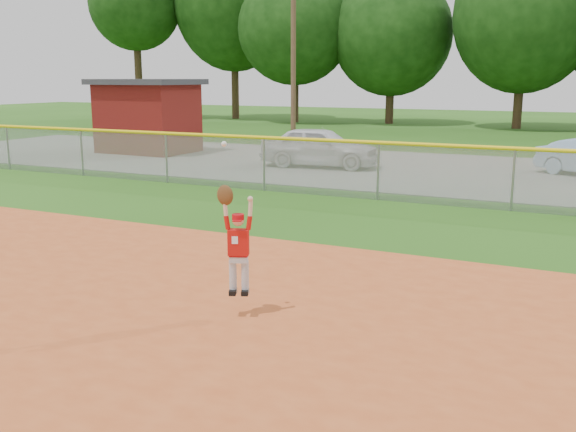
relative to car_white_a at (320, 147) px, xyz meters
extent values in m
plane|color=#255413|center=(3.75, -15.08, -0.74)|extent=(120.00, 120.00, 0.00)
cube|color=gray|center=(3.75, 0.92, -0.73)|extent=(44.00, 10.00, 0.03)
imported|color=silver|center=(0.00, 0.00, 0.00)|extent=(4.33, 2.10, 1.42)
cube|color=#530F0B|center=(-8.40, 1.22, 0.69)|extent=(3.74, 2.86, 2.86)
cube|color=#333338|center=(-8.40, 1.22, 2.23)|extent=(4.22, 3.33, 0.23)
cube|color=gray|center=(3.75, -5.08, 0.01)|extent=(40.00, 0.03, 1.50)
cylinder|color=yellow|center=(3.75, -5.08, 0.76)|extent=(40.00, 0.10, 0.10)
cylinder|color=gray|center=(-9.58, -5.08, 0.01)|extent=(0.06, 0.06, 1.50)
cylinder|color=gray|center=(-6.25, -5.08, 0.01)|extent=(0.06, 0.06, 1.50)
cylinder|color=gray|center=(-2.92, -5.08, 0.01)|extent=(0.06, 0.06, 1.50)
cylinder|color=gray|center=(0.42, -5.08, 0.01)|extent=(0.06, 0.06, 1.50)
cylinder|color=gray|center=(3.75, -5.08, 0.01)|extent=(0.06, 0.06, 1.50)
cylinder|color=gray|center=(7.08, -5.08, 0.01)|extent=(0.06, 0.06, 1.50)
cylinder|color=#4C3823|center=(-4.25, 6.92, 3.76)|extent=(0.24, 0.24, 9.00)
cylinder|color=#422D1C|center=(-23.50, 19.93, 2.19)|extent=(0.56, 0.56, 5.87)
ellipsoid|color=#193F0F|center=(-23.50, 19.93, 7.93)|extent=(6.95, 6.95, 7.05)
cylinder|color=#422D1C|center=(-16.86, 23.32, 2.31)|extent=(0.56, 0.56, 6.10)
cylinder|color=#422D1C|center=(-10.87, 21.44, 1.47)|extent=(0.56, 0.56, 4.43)
ellipsoid|color=#193F0F|center=(-10.87, 21.44, 5.80)|extent=(8.01, 8.01, 7.88)
cylinder|color=#422D1C|center=(-4.32, 23.09, 1.31)|extent=(0.56, 0.56, 4.11)
ellipsoid|color=#193F0F|center=(-4.32, 23.09, 5.32)|extent=(8.19, 8.19, 8.39)
cylinder|color=#422D1C|center=(4.28, 22.06, 1.58)|extent=(0.56, 0.56, 4.64)
ellipsoid|color=#193F0F|center=(4.28, 22.06, 6.12)|extent=(8.57, 8.57, 9.43)
cylinder|color=silver|center=(4.60, -14.03, -0.17)|extent=(0.13, 0.13, 0.45)
cylinder|color=silver|center=(4.75, -13.97, -0.17)|extent=(0.13, 0.13, 0.45)
cube|color=black|center=(4.61, -14.05, -0.36)|extent=(0.15, 0.20, 0.06)
cube|color=black|center=(4.76, -13.99, -0.36)|extent=(0.15, 0.20, 0.06)
cube|color=silver|center=(4.67, -14.00, 0.08)|extent=(0.26, 0.20, 0.09)
cube|color=maroon|center=(4.67, -14.00, 0.13)|extent=(0.27, 0.22, 0.04)
cube|color=#B6110D|center=(4.67, -14.00, 0.30)|extent=(0.30, 0.23, 0.34)
cube|color=white|center=(4.67, -14.08, 0.35)|extent=(0.08, 0.04, 0.10)
sphere|color=beige|center=(4.67, -14.00, 0.59)|extent=(0.20, 0.20, 0.15)
cylinder|color=#B60B11|center=(4.67, -14.00, 0.64)|extent=(0.20, 0.20, 0.07)
cube|color=#B60B11|center=(4.71, -14.07, 0.61)|extent=(0.14, 0.13, 0.01)
cylinder|color=#B6110D|center=(4.54, -14.05, 0.56)|extent=(0.10, 0.09, 0.19)
cylinder|color=beige|center=(4.53, -14.06, 0.75)|extent=(0.08, 0.07, 0.20)
ellipsoid|color=#4C2D14|center=(4.53, -14.06, 0.92)|extent=(0.25, 0.19, 0.27)
sphere|color=white|center=(4.53, -14.06, 1.57)|extent=(0.09, 0.09, 0.07)
cylinder|color=#B6110D|center=(4.81, -13.94, 0.56)|extent=(0.10, 0.09, 0.19)
cylinder|color=beige|center=(4.82, -13.94, 0.75)|extent=(0.08, 0.07, 0.20)
sphere|color=beige|center=(4.82, -13.94, 0.88)|extent=(0.09, 0.09, 0.07)
camera|label=1|loc=(8.70, -20.98, 2.38)|focal=40.00mm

